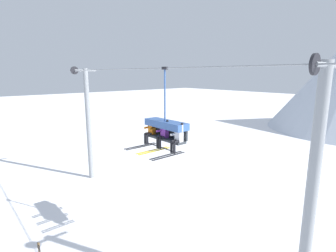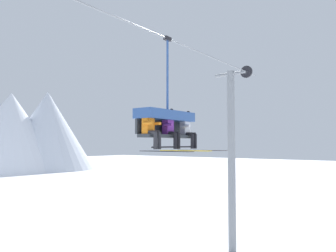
{
  "view_description": "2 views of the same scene",
  "coord_description": "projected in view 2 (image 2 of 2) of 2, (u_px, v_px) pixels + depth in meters",
  "views": [
    {
      "loc": [
        10.17,
        -8.13,
        8.05
      ],
      "look_at": [
        1.61,
        -0.78,
        5.79
      ],
      "focal_mm": 28.0,
      "sensor_mm": 36.0,
      "label": 1
    },
    {
      "loc": [
        -6.65,
        -7.0,
        4.95
      ],
      "look_at": [
        1.69,
        -0.61,
        5.53
      ],
      "focal_mm": 35.0,
      "sensor_mm": 36.0,
      "label": 2
    }
  ],
  "objects": [
    {
      "name": "chairlift_chair",
      "position": [
        166.0,
        119.0,
        10.25
      ],
      "size": [
        2.31,
        0.74,
        3.5
      ],
      "color": "#33383D"
    },
    {
      "name": "skier_white",
      "position": [
        188.0,
        130.0,
        10.85
      ],
      "size": [
        0.48,
        1.7,
        1.34
      ],
      "color": "silver"
    },
    {
      "name": "skier_purple",
      "position": [
        171.0,
        129.0,
        10.1
      ],
      "size": [
        0.48,
        1.7,
        1.34
      ],
      "color": "purple"
    },
    {
      "name": "lift_cable",
      "position": [
        122.0,
        19.0,
        8.75
      ],
      "size": [
        17.99,
        0.05,
        0.05
      ],
      "color": "gray"
    },
    {
      "name": "skier_orange",
      "position": [
        152.0,
        128.0,
        9.35
      ],
      "size": [
        0.46,
        1.7,
        1.23
      ],
      "color": "orange"
    },
    {
      "name": "lift_tower_far",
      "position": [
        232.0,
        155.0,
        15.35
      ],
      "size": [
        0.36,
        1.88,
        8.56
      ],
      "color": "gray",
      "rests_on": "ground_plane"
    },
    {
      "name": "mountain_peak_central",
      "position": [
        10.0,
        132.0,
        60.96
      ],
      "size": [
        20.0,
        20.0,
        14.59
      ],
      "color": "white",
      "rests_on": "ground_plane"
    },
    {
      "name": "mountain_peak_east",
      "position": [
        47.0,
        130.0,
        64.79
      ],
      "size": [
        18.59,
        18.59,
        15.37
      ],
      "color": "silver",
      "rests_on": "ground_plane"
    }
  ]
}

